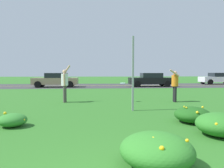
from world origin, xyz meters
TOP-DOWN VIEW (x-y plane):
  - ground_plane at (0.00, 11.04)m, footprint 120.00×120.00m
  - highway_strip at (0.00, 22.08)m, footprint 120.00×8.32m
  - highway_center_stripe at (0.00, 22.08)m, footprint 120.00×0.16m
  - daylily_clump_front_left at (2.34, 4.26)m, footprint 1.08×1.12m
  - daylily_clump_mid_left at (0.37, 1.36)m, footprint 1.21×1.26m
  - daylily_clump_near_camera at (-2.97, 4.17)m, footprint 0.80×0.73m
  - daylily_clump_mid_right at (2.40, 2.89)m, footprint 1.15×1.18m
  - sign_post_near_path at (0.87, 6.40)m, footprint 0.07×0.10m
  - person_thrower_white_shirt at (-2.17, 8.98)m, footprint 0.45×0.49m
  - person_catcher_orange_shirt at (3.47, 8.69)m, footprint 0.52×0.50m
  - frisbee_pale_blue at (0.80, 8.94)m, footprint 0.26×0.26m
  - car_white_leftmost at (15.04, 23.95)m, footprint 4.50×2.00m
  - car_black_center_left at (5.24, 20.21)m, footprint 4.50×2.00m
  - car_tan_center_right at (-4.66, 20.21)m, footprint 4.50×2.00m

SIDE VIEW (x-z plane):
  - ground_plane at x=0.00m, z-range 0.00..0.00m
  - highway_strip at x=0.00m, z-range 0.00..0.01m
  - highway_center_stripe at x=0.00m, z-range 0.01..0.01m
  - daylily_clump_near_camera at x=-2.97m, z-range -0.02..0.40m
  - daylily_clump_front_left at x=2.34m, z-range -0.02..0.50m
  - daylily_clump_mid_left at x=0.37m, z-range 0.00..0.55m
  - daylily_clump_mid_right at x=2.40m, z-range 0.00..0.56m
  - car_white_leftmost at x=15.04m, z-range 0.01..1.46m
  - car_black_center_left at x=5.24m, z-range 0.01..1.46m
  - car_tan_center_right at x=-4.66m, z-range 0.01..1.46m
  - person_catcher_orange_shirt at x=3.47m, z-range 0.11..1.80m
  - frisbee_pale_blue at x=0.80m, z-range 0.94..0.99m
  - person_thrower_white_shirt at x=-2.17m, z-range 0.05..1.97m
  - sign_post_near_path at x=0.87m, z-range 0.00..2.96m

